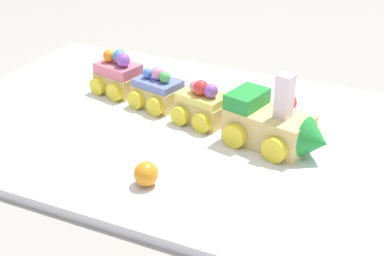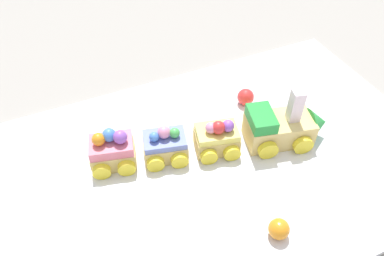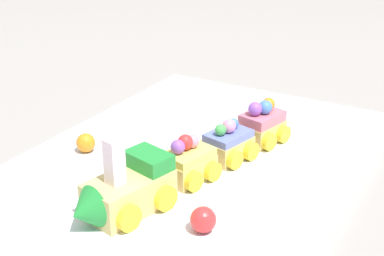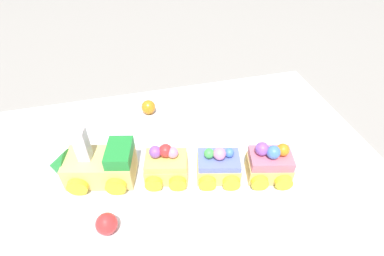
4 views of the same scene
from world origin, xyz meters
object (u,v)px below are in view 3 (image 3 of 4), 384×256
Objects in this scene: cake_car_lemon at (188,163)px; gumball_orange at (86,143)px; cake_train_locomotive at (122,192)px; gumball_red at (203,220)px; cake_car_strawberry at (262,125)px; cake_car_blueberry at (228,144)px.

cake_car_lemon reaches higher than gumball_orange.
cake_train_locomotive is 1.82× the size of cake_car_lemon.
cake_car_strawberry is at bearing -171.66° from gumball_red.
cake_car_lemon is 0.12m from gumball_red.
cake_car_lemon reaches higher than gumball_red.
cake_train_locomotive is 0.18m from gumball_orange.
cake_car_strawberry is 0.27m from gumball_orange.
gumball_red is (0.09, 0.25, 0.00)m from gumball_orange.
cake_train_locomotive is at bearing -0.00° from cake_car_strawberry.
cake_car_blueberry reaches higher than gumball_orange.
cake_train_locomotive is 4.69× the size of gumball_red.
gumball_orange is at bearing -38.52° from cake_car_strawberry.
cake_car_lemon is 0.16m from cake_car_strawberry.
cake_train_locomotive is 1.82× the size of cake_car_strawberry.
cake_car_blueberry is 2.74× the size of gumball_orange.
cake_car_blueberry is at bearing 114.09° from gumball_orange.
gumball_orange is at bearing -112.17° from cake_train_locomotive.
gumball_orange is (0.01, -0.17, -0.01)m from cake_car_lemon.
gumball_orange is (0.09, -0.19, -0.01)m from cake_car_blueberry.
cake_car_lemon is 0.17m from gumball_orange.
cake_car_lemon is 1.00× the size of cake_car_strawberry.
cake_train_locomotive reaches higher than cake_car_lemon.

